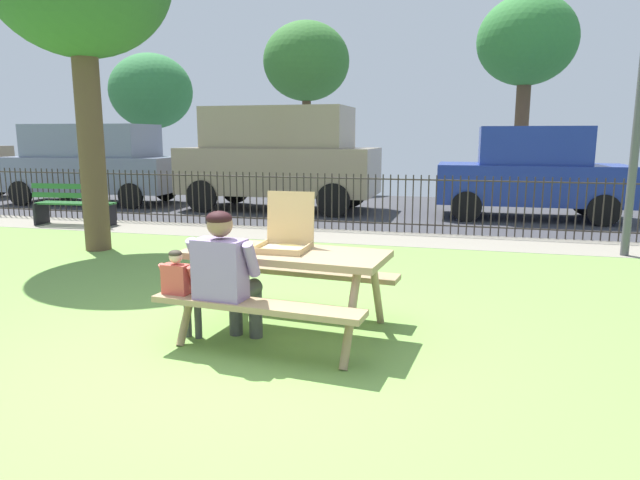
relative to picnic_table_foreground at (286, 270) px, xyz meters
name	(u,v)px	position (x,y,z in m)	size (l,w,h in m)	color
ground	(276,316)	(-0.26, 0.48, -0.61)	(28.00, 10.54, 0.02)	#739F49
cobblestone_walkway	(361,237)	(-0.26, 5.05, -0.60)	(28.00, 1.40, 0.01)	gray
street_asphalt	(390,210)	(-0.26, 8.98, -0.60)	(28.00, 6.46, 0.01)	#38383D
picnic_table_foreground	(286,270)	(0.00, 0.00, 0.00)	(1.93, 1.64, 0.79)	#A1845F
pizza_box_open	(285,239)	(-0.03, 0.09, 0.27)	(0.45, 0.49, 0.51)	tan
pizza_slice_on_table	(250,245)	(-0.40, 0.14, 0.18)	(0.28, 0.21, 0.02)	#F1C056
adult_at_table	(226,273)	(-0.36, -0.47, 0.06)	(0.63, 0.62, 1.19)	#454545
child_at_table	(181,286)	(-0.79, -0.46, -0.09)	(0.34, 0.33, 0.84)	#474747
iron_fence_streetside	(368,202)	(-0.26, 5.75, -0.05)	(19.19, 0.03, 1.08)	#2D2823
park_bench_left	(74,205)	(-6.11, 4.91, -0.18)	(1.63, 0.58, 0.85)	#29672E
parked_car_left	(94,162)	(-8.11, 8.31, 0.50)	(4.69, 2.15, 2.08)	slate
parked_car_center	(279,156)	(-2.90, 8.31, 0.71)	(4.71, 2.09, 2.46)	gray
parked_car_right	(531,172)	(2.86, 8.31, 0.41)	(3.92, 1.86, 1.98)	navy
far_tree_left	(151,93)	(-9.68, 13.94, 2.72)	(2.95, 2.95, 4.70)	brown
far_tree_midleft	(306,62)	(-3.83, 13.94, 3.59)	(2.86, 2.86, 5.51)	brown
far_tree_center	(527,43)	(3.06, 13.94, 3.93)	(2.94, 2.94, 5.93)	brown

